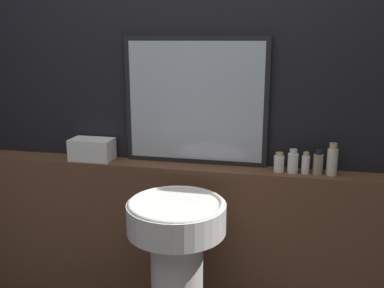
% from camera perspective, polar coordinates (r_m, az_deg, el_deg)
% --- Properties ---
extents(wall_back, '(8.00, 0.06, 2.50)m').
position_cam_1_polar(wall_back, '(2.33, -0.91, 5.61)').
color(wall_back, black).
rests_on(wall_back, ground_plane).
extents(vanity_counter, '(2.84, 0.16, 0.92)m').
position_cam_1_polar(vanity_counter, '(2.47, -1.45, -13.15)').
color(vanity_counter, brown).
rests_on(vanity_counter, ground_plane).
extents(pedestal_sink, '(0.45, 0.45, 0.88)m').
position_cam_1_polar(pedestal_sink, '(2.07, -2.02, -16.08)').
color(pedestal_sink, silver).
rests_on(pedestal_sink, ground_plane).
extents(mirror, '(0.77, 0.03, 0.68)m').
position_cam_1_polar(mirror, '(2.27, 0.46, 5.68)').
color(mirror, black).
rests_on(mirror, vanity_counter).
extents(towel_stack, '(0.23, 0.14, 0.12)m').
position_cam_1_polar(towel_stack, '(2.45, -13.17, -0.69)').
color(towel_stack, white).
rests_on(towel_stack, vanity_counter).
extents(shampoo_bottle, '(0.05, 0.05, 0.10)m').
position_cam_1_polar(shampoo_bottle, '(2.22, 11.53, -2.47)').
color(shampoo_bottle, white).
rests_on(shampoo_bottle, vanity_counter).
extents(conditioner_bottle, '(0.05, 0.05, 0.12)m').
position_cam_1_polar(conditioner_bottle, '(2.22, 13.31, -2.32)').
color(conditioner_bottle, white).
rests_on(conditioner_bottle, vanity_counter).
extents(lotion_bottle, '(0.04, 0.04, 0.11)m').
position_cam_1_polar(lotion_bottle, '(2.22, 14.91, -2.53)').
color(lotion_bottle, white).
rests_on(lotion_bottle, vanity_counter).
extents(body_wash_bottle, '(0.05, 0.05, 0.13)m').
position_cam_1_polar(body_wash_bottle, '(2.23, 16.46, -2.43)').
color(body_wash_bottle, gray).
rests_on(body_wash_bottle, vanity_counter).
extents(hand_soap_bottle, '(0.05, 0.05, 0.16)m').
position_cam_1_polar(hand_soap_bottle, '(2.23, 18.19, -2.09)').
color(hand_soap_bottle, beige).
rests_on(hand_soap_bottle, vanity_counter).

